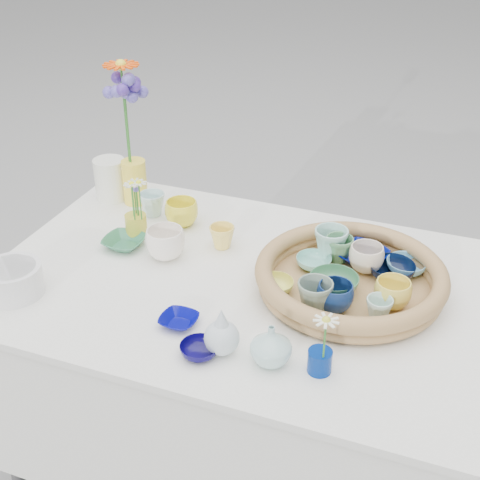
% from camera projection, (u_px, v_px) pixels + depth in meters
% --- Properties ---
extents(wicker_tray, '(0.47, 0.47, 0.08)m').
position_uv_depth(wicker_tray, '(350.00, 278.00, 1.64)').
color(wicker_tray, olive).
rests_on(wicker_tray, display_table).
extents(tray_ceramic_0, '(0.17, 0.17, 0.03)m').
position_uv_depth(tray_ceramic_0, '(362.00, 256.00, 1.74)').
color(tray_ceramic_0, '#000A68').
rests_on(tray_ceramic_0, wicker_tray).
extents(tray_ceramic_1, '(0.14, 0.14, 0.04)m').
position_uv_depth(tray_ceramic_1, '(392.00, 271.00, 1.68)').
color(tray_ceramic_1, black).
rests_on(tray_ceramic_1, wicker_tray).
extents(tray_ceramic_2, '(0.10, 0.10, 0.07)m').
position_uv_depth(tray_ceramic_2, '(392.00, 294.00, 1.56)').
color(tray_ceramic_2, '#EBD14D').
rests_on(tray_ceramic_2, wicker_tray).
extents(tray_ceramic_3, '(0.14, 0.14, 0.04)m').
position_uv_depth(tray_ceramic_3, '(334.00, 283.00, 1.63)').
color(tray_ceramic_3, '#438557').
rests_on(tray_ceramic_3, wicker_tray).
extents(tray_ceramic_4, '(0.11, 0.11, 0.08)m').
position_uv_depth(tray_ceramic_4, '(315.00, 297.00, 1.54)').
color(tray_ceramic_4, slate).
rests_on(tray_ceramic_4, wicker_tray).
extents(tray_ceramic_5, '(0.10, 0.10, 0.03)m').
position_uv_depth(tray_ceramic_5, '(314.00, 262.00, 1.72)').
color(tray_ceramic_5, '#77C0B0').
rests_on(tray_ceramic_5, wicker_tray).
extents(tray_ceramic_6, '(0.11, 0.11, 0.08)m').
position_uv_depth(tray_ceramic_6, '(331.00, 244.00, 1.75)').
color(tray_ceramic_6, '#9ED4C9').
rests_on(tray_ceramic_6, wicker_tray).
extents(tray_ceramic_7, '(0.12, 0.12, 0.07)m').
position_uv_depth(tray_ceramic_7, '(366.00, 258.00, 1.69)').
color(tray_ceramic_7, '#F2E1C8').
rests_on(tray_ceramic_7, wicker_tray).
extents(tray_ceramic_8, '(0.13, 0.13, 0.03)m').
position_uv_depth(tray_ceramic_8, '(406.00, 266.00, 1.70)').
color(tray_ceramic_8, '#79CEF7').
rests_on(tray_ceramic_8, wicker_tray).
extents(tray_ceramic_9, '(0.12, 0.12, 0.07)m').
position_uv_depth(tray_ceramic_9, '(335.00, 297.00, 1.55)').
color(tray_ceramic_9, navy).
rests_on(tray_ceramic_9, wicker_tray).
extents(tray_ceramic_10, '(0.10, 0.10, 0.03)m').
position_uv_depth(tray_ceramic_10, '(275.00, 286.00, 1.63)').
color(tray_ceramic_10, '#EEF25D').
rests_on(tray_ceramic_10, wicker_tray).
extents(tray_ceramic_11, '(0.08, 0.08, 0.06)m').
position_uv_depth(tray_ceramic_11, '(379.00, 309.00, 1.52)').
color(tray_ceramic_11, '#ADD1C2').
rests_on(tray_ceramic_11, wicker_tray).
extents(tray_ceramic_12, '(0.08, 0.08, 0.07)m').
position_uv_depth(tray_ceramic_12, '(339.00, 249.00, 1.74)').
color(tray_ceramic_12, '#558F5E').
rests_on(tray_ceramic_12, wicker_tray).
extents(loose_ceramic_0, '(0.11, 0.11, 0.08)m').
position_uv_depth(loose_ceramic_0, '(182.00, 213.00, 1.94)').
color(loose_ceramic_0, yellow).
rests_on(loose_ceramic_0, display_table).
extents(loose_ceramic_1, '(0.09, 0.09, 0.06)m').
position_uv_depth(loose_ceramic_1, '(222.00, 237.00, 1.83)').
color(loose_ceramic_1, '#FEDC5E').
rests_on(loose_ceramic_1, display_table).
extents(loose_ceramic_2, '(0.11, 0.11, 0.03)m').
position_uv_depth(loose_ceramic_2, '(124.00, 242.00, 1.84)').
color(loose_ceramic_2, '#2F7450').
rests_on(loose_ceramic_2, display_table).
extents(loose_ceramic_3, '(0.12, 0.12, 0.08)m').
position_uv_depth(loose_ceramic_3, '(165.00, 244.00, 1.78)').
color(loose_ceramic_3, white).
rests_on(loose_ceramic_3, display_table).
extents(loose_ceramic_4, '(0.09, 0.09, 0.02)m').
position_uv_depth(loose_ceramic_4, '(179.00, 321.00, 1.54)').
color(loose_ceramic_4, '#030477').
rests_on(loose_ceramic_4, display_table).
extents(loose_ceramic_5, '(0.10, 0.10, 0.07)m').
position_uv_depth(loose_ceramic_5, '(152.00, 204.00, 1.99)').
color(loose_ceramic_5, silver).
rests_on(loose_ceramic_5, display_table).
extents(loose_ceramic_6, '(0.10, 0.10, 0.03)m').
position_uv_depth(loose_ceramic_6, '(199.00, 350.00, 1.45)').
color(loose_ceramic_6, '#080345').
rests_on(loose_ceramic_6, display_table).
extents(fluted_bowl, '(0.19, 0.19, 0.08)m').
position_uv_depth(fluted_bowl, '(13.00, 280.00, 1.64)').
color(fluted_bowl, white).
rests_on(fluted_bowl, display_table).
extents(bud_vase_paleblue, '(0.10, 0.10, 0.12)m').
position_uv_depth(bud_vase_paleblue, '(222.00, 330.00, 1.43)').
color(bud_vase_paleblue, silver).
rests_on(bud_vase_paleblue, display_table).
extents(bud_vase_seafoam, '(0.10, 0.10, 0.09)m').
position_uv_depth(bud_vase_seafoam, '(271.00, 345.00, 1.41)').
color(bud_vase_seafoam, '#A9D0CC').
rests_on(bud_vase_seafoam, display_table).
extents(bud_vase_cobalt, '(0.07, 0.07, 0.05)m').
position_uv_depth(bud_vase_cobalt, '(320.00, 361.00, 1.40)').
color(bud_vase_cobalt, navy).
rests_on(bud_vase_cobalt, display_table).
extents(single_daisy, '(0.07, 0.07, 0.11)m').
position_uv_depth(single_daisy, '(325.00, 339.00, 1.34)').
color(single_daisy, white).
rests_on(single_daisy, bud_vase_cobalt).
extents(tall_vase_yellow, '(0.09, 0.09, 0.14)m').
position_uv_depth(tall_vase_yellow, '(135.00, 182.00, 2.05)').
color(tall_vase_yellow, yellow).
rests_on(tall_vase_yellow, display_table).
extents(gerbera, '(0.13, 0.13, 0.31)m').
position_uv_depth(gerbera, '(125.00, 115.00, 1.94)').
color(gerbera, '#FE4C06').
rests_on(gerbera, tall_vase_yellow).
extents(hydrangea, '(0.12, 0.12, 0.31)m').
position_uv_depth(hydrangea, '(127.00, 126.00, 1.95)').
color(hydrangea, '#492C97').
rests_on(hydrangea, tall_vase_yellow).
extents(white_pitcher, '(0.15, 0.13, 0.13)m').
position_uv_depth(white_pitcher, '(110.00, 179.00, 2.07)').
color(white_pitcher, white).
rests_on(white_pitcher, display_table).
extents(daisy_cup, '(0.07, 0.07, 0.07)m').
position_uv_depth(daisy_cup, '(136.00, 225.00, 1.88)').
color(daisy_cup, gold).
rests_on(daisy_cup, display_table).
extents(daisy_posy, '(0.09, 0.09, 0.13)m').
position_uv_depth(daisy_posy, '(136.00, 195.00, 1.83)').
color(daisy_posy, silver).
rests_on(daisy_posy, daisy_cup).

